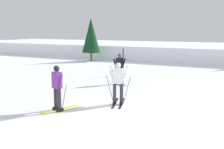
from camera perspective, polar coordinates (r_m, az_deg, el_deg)
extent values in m
plane|color=white|center=(8.97, 3.63, -10.12)|extent=(120.00, 120.00, 0.00)
cube|color=white|center=(27.21, 20.00, 4.03)|extent=(80.00, 6.50, 1.39)
cube|color=#237AC6|center=(15.21, 0.91, -1.88)|extent=(1.12, 1.26, 0.02)
cube|color=#237AC6|center=(15.29, 1.93, -1.83)|extent=(1.12, 1.26, 0.02)
cube|color=black|center=(15.06, 1.06, -1.77)|extent=(0.26, 0.27, 0.10)
cube|color=black|center=(15.13, 2.08, -1.72)|extent=(0.26, 0.27, 0.10)
cylinder|color=black|center=(14.98, 1.07, 0.02)|extent=(0.14, 0.14, 0.85)
cylinder|color=black|center=(15.05, 2.10, 0.06)|extent=(0.14, 0.14, 0.85)
cube|color=black|center=(14.92, 1.59, 2.41)|extent=(0.44, 0.43, 0.60)
cylinder|color=black|center=(14.88, 0.64, 2.34)|extent=(0.25, 0.24, 0.55)
cylinder|color=black|center=(15.01, 2.49, 2.39)|extent=(0.25, 0.24, 0.55)
sphere|color=#4C4C56|center=(14.88, 1.60, 4.05)|extent=(0.22, 0.22, 0.22)
cylinder|color=#38383D|center=(15.04, 0.40, -0.08)|extent=(0.33, 0.29, 1.03)
cylinder|color=#38383D|center=(15.19, 2.55, 0.01)|extent=(0.33, 0.29, 1.03)
cube|color=gold|center=(10.58, -10.98, -7.15)|extent=(0.71, 1.51, 0.02)
cube|color=gold|center=(10.35, -10.22, -7.51)|extent=(0.71, 1.51, 0.02)
cube|color=black|center=(10.50, -11.71, -6.97)|extent=(0.21, 0.29, 0.10)
cube|color=black|center=(10.26, -10.97, -7.33)|extent=(0.21, 0.29, 0.10)
cylinder|color=#2D2D33|center=(10.37, -11.80, -4.45)|extent=(0.14, 0.14, 0.85)
cylinder|color=#2D2D33|center=(10.13, -11.05, -4.75)|extent=(0.14, 0.14, 0.85)
cube|color=purple|center=(10.12, -11.55, -1.16)|extent=(0.44, 0.37, 0.60)
cylinder|color=purple|center=(10.35, -12.11, -1.02)|extent=(0.27, 0.18, 0.55)
cylinder|color=purple|center=(9.92, -10.75, -1.43)|extent=(0.27, 0.18, 0.55)
sphere|color=black|center=(10.05, -11.63, 1.25)|extent=(0.22, 0.22, 0.22)
cylinder|color=#38383D|center=(10.57, -11.75, -4.26)|extent=(0.36, 0.17, 1.07)
cylinder|color=#38383D|center=(10.04, -10.08, -4.93)|extent=(0.36, 0.17, 1.07)
cube|color=black|center=(11.20, 0.66, -6.03)|extent=(0.58, 1.55, 0.02)
cube|color=black|center=(11.17, 2.09, -6.09)|extent=(0.58, 1.55, 0.02)
cube|color=black|center=(11.04, 0.55, -5.94)|extent=(0.19, 0.28, 0.10)
cube|color=black|center=(11.01, 2.00, -5.99)|extent=(0.19, 0.28, 0.10)
cylinder|color=#2D2D33|center=(10.93, 0.55, -3.53)|extent=(0.14, 0.14, 0.85)
cylinder|color=#2D2D33|center=(10.89, 2.01, -3.58)|extent=(0.14, 0.14, 0.85)
cube|color=white|center=(10.78, 1.29, -0.32)|extent=(0.44, 0.35, 0.60)
cylinder|color=white|center=(10.84, 0.00, -0.34)|extent=(0.27, 0.16, 0.55)
cylinder|color=white|center=(10.78, 2.63, -0.41)|extent=(0.27, 0.16, 0.55)
sphere|color=silver|center=(10.72, 1.30, 1.94)|extent=(0.22, 0.22, 0.22)
cylinder|color=#38383D|center=(11.05, -0.40, -3.23)|extent=(0.31, 0.12, 1.16)
cylinder|color=#38383D|center=(10.96, 3.13, -3.35)|extent=(0.31, 0.12, 1.16)
cylinder|color=black|center=(17.79, 2.36, 2.67)|extent=(0.07, 0.07, 1.80)
cylinder|color=#513823|center=(25.99, -4.39, 3.75)|extent=(0.16, 0.16, 0.85)
cone|color=#0F3819|center=(25.87, -4.44, 8.25)|extent=(1.72, 1.72, 3.23)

